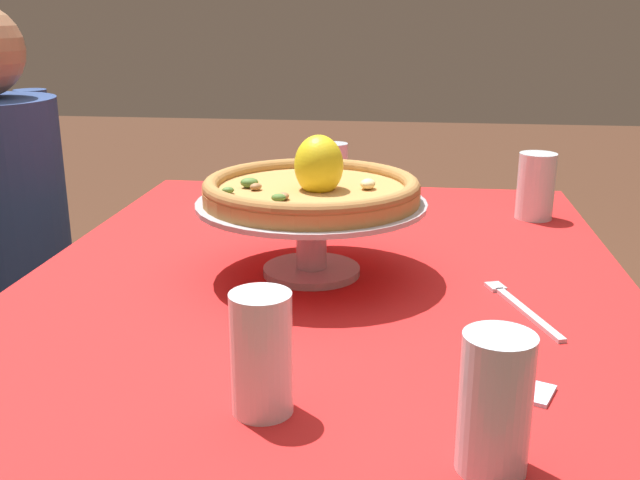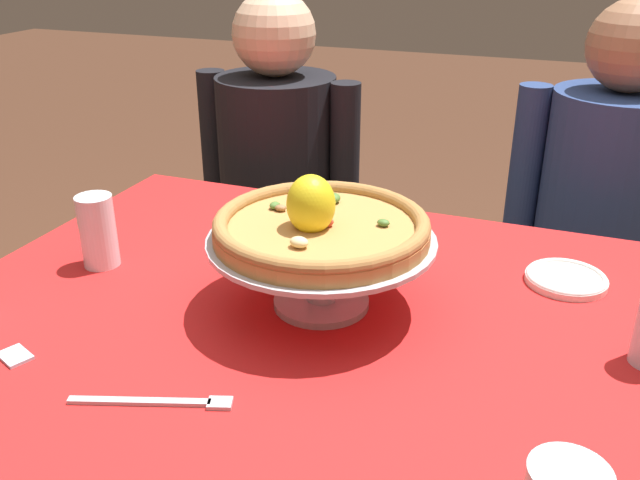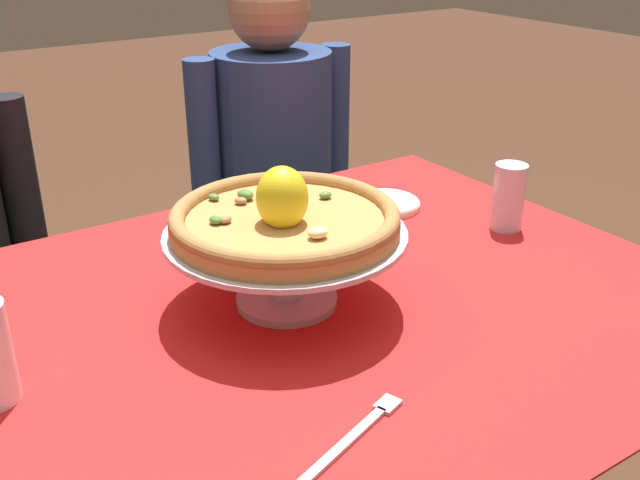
{
  "view_description": "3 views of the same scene",
  "coord_description": "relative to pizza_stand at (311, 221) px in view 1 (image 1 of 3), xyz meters",
  "views": [
    {
      "loc": [
        -1.13,
        -0.13,
        1.17
      ],
      "look_at": [
        0.01,
        0.01,
        0.81
      ],
      "focal_mm": 41.52,
      "sensor_mm": 36.0,
      "label": 1
    },
    {
      "loc": [
        0.34,
        -0.89,
        1.33
      ],
      "look_at": [
        -0.03,
        0.09,
        0.85
      ],
      "focal_mm": 38.44,
      "sensor_mm": 36.0,
      "label": 2
    },
    {
      "loc": [
        -0.52,
        -0.83,
        1.32
      ],
      "look_at": [
        0.05,
        0.02,
        0.86
      ],
      "focal_mm": 41.02,
      "sensor_mm": 36.0,
      "label": 3
    }
  ],
  "objects": [
    {
      "name": "water_glass_side_left",
      "position": [
        -0.43,
        -0.01,
        -0.03
      ],
      "size": [
        0.07,
        0.07,
        0.13
      ],
      "color": "white",
      "rests_on": "dining_table"
    },
    {
      "name": "side_plate",
      "position": [
        0.37,
        0.23,
        -0.08
      ],
      "size": [
        0.14,
        0.14,
        0.02
      ],
      "color": "white",
      "rests_on": "dining_table"
    },
    {
      "name": "sugar_packet",
      "position": [
        -0.36,
        -0.3,
        -0.09
      ],
      "size": [
        0.06,
        0.05,
        0.0
      ],
      "primitive_type": "cube",
      "rotation": [
        0.0,
        0.0,
        2.75
      ],
      "color": "silver",
      "rests_on": "dining_table"
    },
    {
      "name": "dining_table",
      "position": [
        0.01,
        -0.03,
        -0.19
      ],
      "size": [
        1.27,
        0.97,
        0.76
      ],
      "color": "olive",
      "rests_on": "ground"
    },
    {
      "name": "dinner_fork",
      "position": [
        -0.11,
        -0.32,
        -0.09
      ],
      "size": [
        0.21,
        0.09,
        0.01
      ],
      "color": "#B7B7C1",
      "rests_on": "dining_table"
    },
    {
      "name": "water_glass_side_right",
      "position": [
        0.5,
        0.02,
        -0.03
      ],
      "size": [
        0.06,
        0.06,
        0.13
      ],
      "color": "silver",
      "rests_on": "dining_table"
    },
    {
      "name": "pizza",
      "position": [
        -0.0,
        -0.0,
        0.06
      ],
      "size": [
        0.34,
        0.34,
        0.11
      ],
      "color": "#BC8447",
      "rests_on": "pizza_stand"
    },
    {
      "name": "diner_right",
      "position": [
        0.44,
        0.8,
        -0.28
      ],
      "size": [
        0.48,
        0.33,
        1.19
      ],
      "color": "maroon",
      "rests_on": "ground"
    },
    {
      "name": "pizza_stand",
      "position": [
        0.0,
        0.0,
        0.0
      ],
      "size": [
        0.37,
        0.37,
        0.12
      ],
      "color": "#B7B7C1",
      "rests_on": "dining_table"
    },
    {
      "name": "water_glass_front_left",
      "position": [
        -0.51,
        -0.24,
        -0.03
      ],
      "size": [
        0.07,
        0.07,
        0.14
      ],
      "color": "silver",
      "rests_on": "dining_table"
    },
    {
      "name": "water_glass_front_right",
      "position": [
        0.39,
        -0.41,
        -0.03
      ],
      "size": [
        0.08,
        0.08,
        0.14
      ],
      "color": "silver",
      "rests_on": "dining_table"
    }
  ]
}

